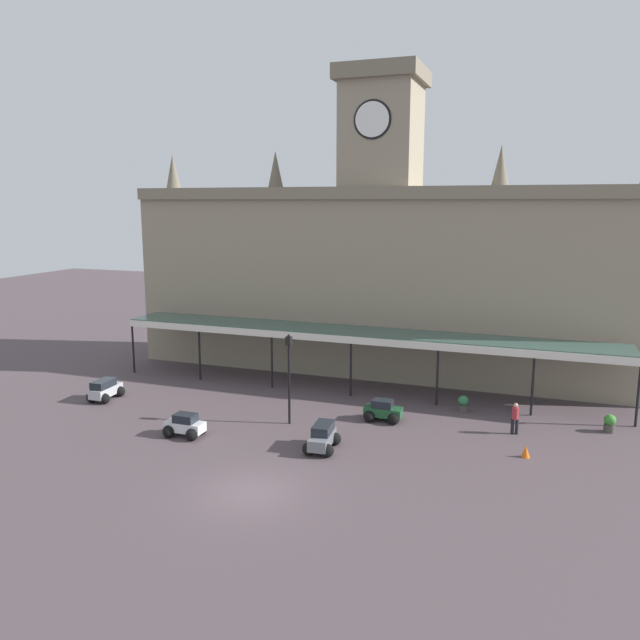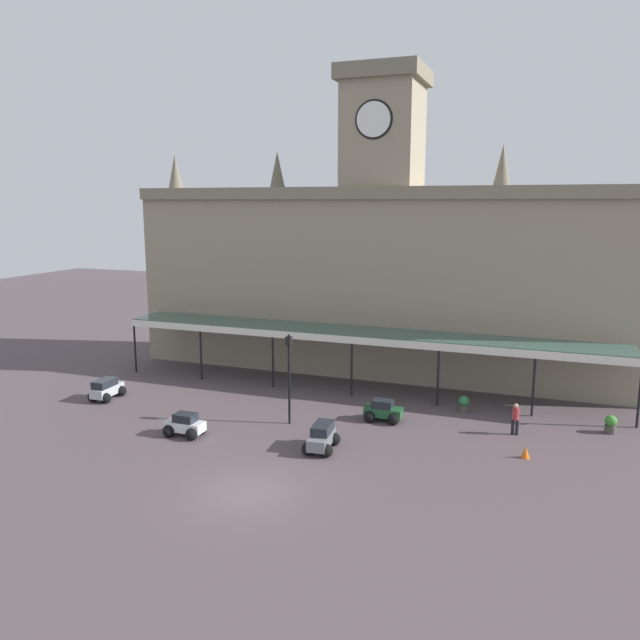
{
  "view_description": "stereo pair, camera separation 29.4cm",
  "coord_description": "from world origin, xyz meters",
  "px_view_note": "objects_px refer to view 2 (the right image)",
  "views": [
    {
      "loc": [
        11.1,
        -21.95,
        11.86
      ],
      "look_at": [
        0.0,
        8.54,
        5.77
      ],
      "focal_mm": 35.44,
      "sensor_mm": 36.0,
      "label": 1
    },
    {
      "loc": [
        11.38,
        -21.85,
        11.86
      ],
      "look_at": [
        0.0,
        8.54,
        5.77
      ],
      "focal_mm": 35.44,
      "sensor_mm": 36.0,
      "label": 2
    }
  ],
  "objects_px": {
    "car_white_sedan": "(185,426)",
    "car_silver_estate": "(107,390)",
    "planter_near_kerb": "(611,424)",
    "planter_by_canopy": "(464,404)",
    "car_grey_estate": "(322,439)",
    "victorian_lamppost": "(289,369)",
    "pedestrian_near_entrance": "(515,418)",
    "car_green_sedan": "(383,412)",
    "traffic_cone": "(525,452)"
  },
  "relations": [
    {
      "from": "car_grey_estate",
      "to": "car_green_sedan",
      "type": "relative_size",
      "value": 1.13
    },
    {
      "from": "pedestrian_near_entrance",
      "to": "car_green_sedan",
      "type": "bearing_deg",
      "value": -176.98
    },
    {
      "from": "pedestrian_near_entrance",
      "to": "victorian_lamppost",
      "type": "distance_m",
      "value": 12.06
    },
    {
      "from": "pedestrian_near_entrance",
      "to": "victorian_lamppost",
      "type": "height_order",
      "value": "victorian_lamppost"
    },
    {
      "from": "car_white_sedan",
      "to": "traffic_cone",
      "type": "relative_size",
      "value": 3.6
    },
    {
      "from": "car_grey_estate",
      "to": "victorian_lamppost",
      "type": "distance_m",
      "value": 4.79
    },
    {
      "from": "car_silver_estate",
      "to": "pedestrian_near_entrance",
      "type": "xyz_separation_m",
      "value": [
        23.75,
        2.47,
        0.34
      ]
    },
    {
      "from": "pedestrian_near_entrance",
      "to": "victorian_lamppost",
      "type": "relative_size",
      "value": 0.34
    },
    {
      "from": "pedestrian_near_entrance",
      "to": "planter_by_canopy",
      "type": "distance_m",
      "value": 4.02
    },
    {
      "from": "victorian_lamppost",
      "to": "traffic_cone",
      "type": "bearing_deg",
      "value": -2.01
    },
    {
      "from": "car_green_sedan",
      "to": "car_grey_estate",
      "type": "bearing_deg",
      "value": -109.09
    },
    {
      "from": "pedestrian_near_entrance",
      "to": "car_white_sedan",
      "type": "bearing_deg",
      "value": -159.0
    },
    {
      "from": "traffic_cone",
      "to": "planter_near_kerb",
      "type": "bearing_deg",
      "value": 51.27
    },
    {
      "from": "car_white_sedan",
      "to": "planter_by_canopy",
      "type": "distance_m",
      "value": 15.63
    },
    {
      "from": "car_green_sedan",
      "to": "pedestrian_near_entrance",
      "type": "height_order",
      "value": "pedestrian_near_entrance"
    },
    {
      "from": "car_grey_estate",
      "to": "victorian_lamppost",
      "type": "relative_size",
      "value": 0.47
    },
    {
      "from": "pedestrian_near_entrance",
      "to": "planter_by_canopy",
      "type": "height_order",
      "value": "pedestrian_near_entrance"
    },
    {
      "from": "victorian_lamppost",
      "to": "traffic_cone",
      "type": "height_order",
      "value": "victorian_lamppost"
    },
    {
      "from": "victorian_lamppost",
      "to": "car_green_sedan",
      "type": "bearing_deg",
      "value": 25.13
    },
    {
      "from": "car_silver_estate",
      "to": "planter_by_canopy",
      "type": "relative_size",
      "value": 2.38
    },
    {
      "from": "car_green_sedan",
      "to": "victorian_lamppost",
      "type": "relative_size",
      "value": 0.42
    },
    {
      "from": "car_white_sedan",
      "to": "car_silver_estate",
      "type": "relative_size",
      "value": 0.9
    },
    {
      "from": "car_green_sedan",
      "to": "planter_by_canopy",
      "type": "distance_m",
      "value": 4.97
    },
    {
      "from": "victorian_lamppost",
      "to": "planter_near_kerb",
      "type": "xyz_separation_m",
      "value": [
        16.23,
        4.53,
        -2.59
      ]
    },
    {
      "from": "victorian_lamppost",
      "to": "traffic_cone",
      "type": "xyz_separation_m",
      "value": [
        12.25,
        -0.43,
        -2.8
      ]
    },
    {
      "from": "car_silver_estate",
      "to": "traffic_cone",
      "type": "bearing_deg",
      "value": -1.19
    },
    {
      "from": "traffic_cone",
      "to": "planter_by_canopy",
      "type": "bearing_deg",
      "value": 122.88
    },
    {
      "from": "car_grey_estate",
      "to": "planter_near_kerb",
      "type": "height_order",
      "value": "car_grey_estate"
    },
    {
      "from": "pedestrian_near_entrance",
      "to": "planter_near_kerb",
      "type": "height_order",
      "value": "pedestrian_near_entrance"
    },
    {
      "from": "car_grey_estate",
      "to": "car_silver_estate",
      "type": "xyz_separation_m",
      "value": [
        -15.09,
        2.93,
        0.0
      ]
    },
    {
      "from": "car_grey_estate",
      "to": "car_silver_estate",
      "type": "distance_m",
      "value": 15.37
    },
    {
      "from": "car_green_sedan",
      "to": "car_white_sedan",
      "type": "distance_m",
      "value": 10.67
    },
    {
      "from": "car_green_sedan",
      "to": "planter_by_canopy",
      "type": "xyz_separation_m",
      "value": [
        3.94,
        3.03,
        -0.01
      ]
    },
    {
      "from": "car_green_sedan",
      "to": "traffic_cone",
      "type": "relative_size",
      "value": 3.62
    },
    {
      "from": "car_green_sedan",
      "to": "planter_near_kerb",
      "type": "bearing_deg",
      "value": 11.45
    },
    {
      "from": "victorian_lamppost",
      "to": "planter_by_canopy",
      "type": "distance_m",
      "value": 10.39
    },
    {
      "from": "car_white_sedan",
      "to": "car_grey_estate",
      "type": "bearing_deg",
      "value": 5.56
    },
    {
      "from": "victorian_lamppost",
      "to": "car_silver_estate",
      "type": "bearing_deg",
      "value": 179.63
    },
    {
      "from": "planter_near_kerb",
      "to": "planter_by_canopy",
      "type": "bearing_deg",
      "value": 174.84
    },
    {
      "from": "car_white_sedan",
      "to": "car_silver_estate",
      "type": "xyz_separation_m",
      "value": [
        -7.84,
        3.63,
        0.06
      ]
    },
    {
      "from": "pedestrian_near_entrance",
      "to": "planter_near_kerb",
      "type": "bearing_deg",
      "value": 23.05
    },
    {
      "from": "pedestrian_near_entrance",
      "to": "car_grey_estate",
      "type": "bearing_deg",
      "value": -148.05
    },
    {
      "from": "car_green_sedan",
      "to": "pedestrian_near_entrance",
      "type": "bearing_deg",
      "value": 3.02
    },
    {
      "from": "planter_near_kerb",
      "to": "car_green_sedan",
      "type": "bearing_deg",
      "value": -168.55
    },
    {
      "from": "car_white_sedan",
      "to": "victorian_lamppost",
      "type": "distance_m",
      "value": 6.17
    },
    {
      "from": "pedestrian_near_entrance",
      "to": "victorian_lamppost",
      "type": "xyz_separation_m",
      "value": [
        -11.58,
        -2.55,
        2.17
      ]
    },
    {
      "from": "car_silver_estate",
      "to": "victorian_lamppost",
      "type": "relative_size",
      "value": 0.46
    },
    {
      "from": "car_white_sedan",
      "to": "victorian_lamppost",
      "type": "height_order",
      "value": "victorian_lamppost"
    },
    {
      "from": "car_white_sedan",
      "to": "traffic_cone",
      "type": "xyz_separation_m",
      "value": [
        16.58,
        3.12,
        -0.22
      ]
    },
    {
      "from": "car_green_sedan",
      "to": "victorian_lamppost",
      "type": "bearing_deg",
      "value": -154.87
    }
  ]
}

